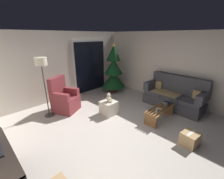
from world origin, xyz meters
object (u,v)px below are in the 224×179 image
Objects in this scene: cell_phone at (167,102)px; armchair at (64,99)px; ottoman at (109,108)px; remote_white at (156,111)px; media_shelf at (0,178)px; christmas_tree at (114,71)px; teddy_bear_cream at (109,98)px; coffee_table at (160,112)px; book_stack at (166,103)px; cardboard_box_taped_mid_floor at (190,139)px; couch at (174,96)px; remote_silver at (159,109)px; floor_lamp at (42,68)px.

armchair is at bearing 103.15° from cell_phone.
remote_white is at bearing -66.61° from ottoman.
armchair is 2.82m from media_shelf.
media_shelf reaches higher than ottoman.
christmas_tree is 2.10m from teddy_bear_cream.
coffee_table is 0.40m from book_stack.
teddy_bear_cream is at bearing 97.84° from cardboard_box_taped_mid_floor.
couch is 12.59× the size of remote_silver.
remote_silver is 0.08× the size of christmas_tree.
floor_lamp is at bearing -78.15° from remote_silver.
media_shelf is (-1.54, -1.96, -1.14)m from floor_lamp.
christmas_tree is 2.48m from armchair.
floor_lamp is (-0.53, 0.05, 1.10)m from armchair.
coffee_table is at bearing 151.20° from cell_phone.
remote_white is at bearing -60.41° from armchair.
cardboard_box_taped_mid_floor is (1.70, -3.55, -1.35)m from floor_lamp.
ottoman is (-0.57, 1.31, -0.16)m from remote_white.
ottoman is (-0.82, 1.30, -0.03)m from coffee_table.
christmas_tree reaches higher than teddy_bear_cream.
coffee_table is 1.14m from cardboard_box_taped_mid_floor.
couch is 0.78m from cell_phone.
media_shelf reaches higher than remote_white.
cardboard_box_taped_mid_floor is (-1.25, -3.66, -0.76)m from christmas_tree.
remote_white is 1.06m from cardboard_box_taped_mid_floor.
teddy_bear_cream is at bearing -57.62° from ottoman.
couch is at bearing -32.00° from teddy_bear_cream.
book_stack is at bearing -44.76° from floor_lamp.
floor_lamp is (-2.13, 2.52, 1.13)m from remote_silver.
book_stack is at bearing -50.77° from armchair.
couch is at bearing 4.24° from coffee_table.
cell_phone is 1.35m from cardboard_box_taped_mid_floor.
couch is at bearing -32.12° from ottoman.
christmas_tree reaches higher than cardboard_box_taped_mid_floor.
ottoman is 2.34m from cardboard_box_taped_mid_floor.
media_shelf is at bearing 61.45° from remote_white.
cardboard_box_taped_mid_floor is (-0.24, -1.01, -0.23)m from remote_white.
armchair is (-2.03, 2.49, -0.02)m from book_stack.
book_stack is 1.36m from cardboard_box_taped_mid_floor.
remote_white is 0.19m from remote_silver.
coffee_table is 0.97× the size of armchair.
cardboard_box_taped_mid_floor is (-0.50, -1.02, -0.09)m from coffee_table.
remote_white is 1.43m from teddy_bear_cream.
cell_phone is at bearing 49.92° from cardboard_box_taped_mid_floor.
book_stack is 1.86× the size of cell_phone.
christmas_tree is at bearing -135.77° from remote_silver.
couch reaches higher than remote_white.
ottoman reaches higher than remote_silver.
remote_silver is at bearing -59.62° from teddy_bear_cream.
armchair reaches higher than remote_silver.
remote_silver is at bearing 171.09° from coffee_table.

